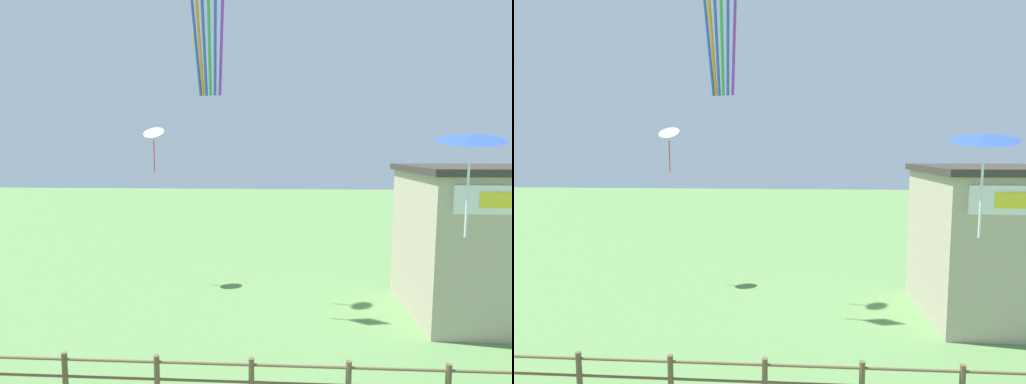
# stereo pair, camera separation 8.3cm
# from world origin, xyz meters

# --- Properties ---
(wooden_fence) EXTENTS (14.21, 0.14, 1.12)m
(wooden_fence) POSITION_xyz_m (-0.00, 7.62, 0.64)
(wooden_fence) COLOR brown
(wooden_fence) RESTS_ON ground_plane
(seaside_building) EXTENTS (6.44, 5.02, 5.57)m
(seaside_building) POSITION_xyz_m (8.64, 13.36, 2.80)
(seaside_building) COLOR #B7A88E
(seaside_building) RESTS_ON ground_plane
(kite_white_delta) EXTENTS (1.01, 0.92, 2.08)m
(kite_white_delta) POSITION_xyz_m (-5.02, 16.37, 6.90)
(kite_white_delta) COLOR white
(kite_blue_delta) EXTENTS (1.63, 1.62, 2.28)m
(kite_blue_delta) POSITION_xyz_m (4.56, 6.92, 6.39)
(kite_blue_delta) COLOR blue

